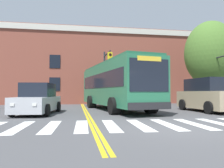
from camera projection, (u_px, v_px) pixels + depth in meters
ground_plane at (177, 129)px, 7.55m from camera, size 120.00×120.00×0.00m
crosswalk at (153, 125)px, 8.55m from camera, size 15.07×3.68×0.01m
lane_line_yellow_inner at (82, 105)px, 21.96m from camera, size 0.12×36.00×0.01m
lane_line_yellow_outer at (83, 105)px, 21.98m from camera, size 0.12×36.00×0.01m
city_bus at (115, 85)px, 15.86m from camera, size 4.10×10.79×3.35m
car_silver_near_lane at (38, 100)px, 12.87m from camera, size 2.45×4.81×1.81m
car_tan_far_lane at (208, 96)px, 14.34m from camera, size 2.34×4.94×2.19m
car_grey_behind_bus at (111, 94)px, 25.09m from camera, size 2.73×5.31×2.33m
traffic_light_near_corner at (219, 70)px, 17.97m from camera, size 0.34×4.00×4.56m
traffic_light_overhead at (107, 69)px, 18.24m from camera, size 0.35×2.80×4.88m
street_tree_curbside_large at (210, 54)px, 20.45m from camera, size 6.40×6.36×7.95m
building_facade at (122, 69)px, 27.38m from camera, size 39.59×6.85×8.46m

